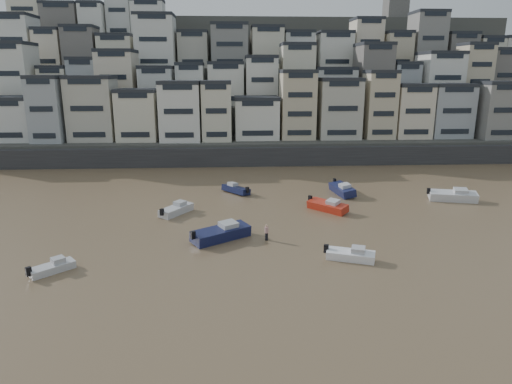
{
  "coord_description": "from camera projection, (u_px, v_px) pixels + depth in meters",
  "views": [
    {
      "loc": [
        5.95,
        -20.13,
        17.3
      ],
      "look_at": [
        8.83,
        30.0,
        4.0
      ],
      "focal_mm": 32.0,
      "sensor_mm": 36.0,
      "label": 1
    }
  ],
  "objects": [
    {
      "name": "hillside",
      "position": [
        262.0,
        88.0,
        122.19
      ],
      "size": [
        141.04,
        66.0,
        50.0
      ],
      "color": "#4C4C47",
      "rests_on": "ground"
    },
    {
      "name": "boat_e",
      "position": [
        328.0,
        205.0,
        58.19
      ],
      "size": [
        5.42,
        5.67,
        1.61
      ],
      "primitive_type": null,
      "rotation": [
        0.0,
        0.0,
        -0.83
      ],
      "color": "#B42716",
      "rests_on": "ground"
    },
    {
      "name": "boat_j",
      "position": [
        52.0,
        266.0,
        40.4
      ],
      "size": [
        4.02,
        3.89,
        1.15
      ],
      "primitive_type": null,
      "rotation": [
        0.0,
        0.0,
        0.75
      ],
      "color": "silver",
      "rests_on": "ground"
    },
    {
      "name": "boat_i",
      "position": [
        342.0,
        188.0,
        66.2
      ],
      "size": [
        3.08,
        6.77,
        1.78
      ],
      "primitive_type": null,
      "rotation": [
        0.0,
        0.0,
        -1.42
      ],
      "color": "#151B44",
      "rests_on": "ground"
    },
    {
      "name": "boat_c",
      "position": [
        221.0,
        231.0,
        48.15
      ],
      "size": [
        7.18,
        5.89,
        1.94
      ],
      "primitive_type": null,
      "rotation": [
        0.0,
        0.0,
        0.59
      ],
      "color": "#151A43",
      "rests_on": "ground"
    },
    {
      "name": "boat_h",
      "position": [
        236.0,
        188.0,
        66.89
      ],
      "size": [
        4.72,
        5.12,
        1.44
      ],
      "primitive_type": null,
      "rotation": [
        0.0,
        0.0,
        2.28
      ],
      "color": "#14193E",
      "rests_on": "ground"
    },
    {
      "name": "boat_g",
      "position": [
        453.0,
        194.0,
        62.69
      ],
      "size": [
        7.18,
        3.82,
        1.87
      ],
      "primitive_type": null,
      "rotation": [
        0.0,
        0.0,
        -0.24
      ],
      "color": "silver",
      "rests_on": "ground"
    },
    {
      "name": "boat_f",
      "position": [
        176.0,
        208.0,
        57.0
      ],
      "size": [
        4.58,
        5.62,
        1.51
      ],
      "primitive_type": null,
      "rotation": [
        0.0,
        0.0,
        0.98
      ],
      "color": "silver",
      "rests_on": "ground"
    },
    {
      "name": "person_pink",
      "position": [
        267.0,
        232.0,
        48.05
      ],
      "size": [
        0.44,
        0.44,
        1.74
      ],
      "primitive_type": null,
      "color": "tan",
      "rests_on": "ground"
    },
    {
      "name": "harbor_wall",
      "position": [
        252.0,
        156.0,
        86.36
      ],
      "size": [
        140.0,
        3.0,
        3.5
      ],
      "primitive_type": "cube",
      "color": "#38383A",
      "rests_on": "ground"
    },
    {
      "name": "boat_b",
      "position": [
        351.0,
        253.0,
        43.01
      ],
      "size": [
        5.17,
        3.21,
        1.34
      ],
      "primitive_type": null,
      "rotation": [
        0.0,
        0.0,
        -0.35
      ],
      "color": "white",
      "rests_on": "ground"
    }
  ]
}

